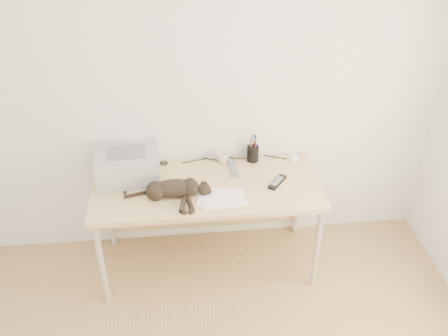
{
  "coord_description": "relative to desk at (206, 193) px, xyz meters",
  "views": [
    {
      "loc": [
        -0.18,
        -1.46,
        2.75
      ],
      "look_at": [
        0.12,
        1.34,
        0.91
      ],
      "focal_mm": 40.0,
      "sensor_mm": 36.0,
      "label": 1
    }
  ],
  "objects": [
    {
      "name": "remote_grey",
      "position": [
        0.21,
        0.08,
        0.14
      ],
      "size": [
        0.05,
        0.19,
        0.02
      ],
      "primitive_type": "cube",
      "rotation": [
        0.0,
        0.0,
        -0.01
      ],
      "color": "slate",
      "rests_on": "desk"
    },
    {
      "name": "mug",
      "position": [
        0.14,
        0.19,
        0.18
      ],
      "size": [
        0.14,
        0.14,
        0.09
      ],
      "primitive_type": "imported",
      "rotation": [
        0.0,
        0.0,
        0.73
      ],
      "color": "silver",
      "rests_on": "desk"
    },
    {
      "name": "cat",
      "position": [
        -0.24,
        -0.2,
        0.19
      ],
      "size": [
        0.59,
        0.27,
        0.13
      ],
      "rotation": [
        0.0,
        0.0,
        0.02
      ],
      "color": "black",
      "rests_on": "desk"
    },
    {
      "name": "desk",
      "position": [
        0.0,
        0.0,
        0.0
      ],
      "size": [
        1.6,
        0.7,
        0.74
      ],
      "color": "tan",
      "rests_on": "floor"
    },
    {
      "name": "remote_black",
      "position": [
        0.49,
        -0.11,
        0.14
      ],
      "size": [
        0.16,
        0.18,
        0.02
      ],
      "primitive_type": "cube",
      "rotation": [
        0.0,
        0.0,
        -0.67
      ],
      "color": "black",
      "rests_on": "desk"
    },
    {
      "name": "pen_cup",
      "position": [
        0.37,
        0.2,
        0.2
      ],
      "size": [
        0.09,
        0.09,
        0.23
      ],
      "color": "black",
      "rests_on": "desk"
    },
    {
      "name": "wall_back",
      "position": [
        0.0,
        0.27,
        0.69
      ],
      "size": [
        3.5,
        0.0,
        3.5
      ],
      "primitive_type": "plane",
      "rotation": [
        1.57,
        0.0,
        0.0
      ],
      "color": "silver",
      "rests_on": "floor"
    },
    {
      "name": "mouse",
      "position": [
        0.69,
        0.19,
        0.15
      ],
      "size": [
        0.09,
        0.13,
        0.04
      ],
      "primitive_type": "ellipsoid",
      "rotation": [
        0.0,
        0.0,
        -0.25
      ],
      "color": "white",
      "rests_on": "desk"
    },
    {
      "name": "cable_tangle",
      "position": [
        0.0,
        0.22,
        0.14
      ],
      "size": [
        1.36,
        0.07,
        0.01
      ],
      "primitive_type": null,
      "color": "black",
      "rests_on": "desk"
    },
    {
      "name": "printer",
      "position": [
        -0.55,
        0.08,
        0.23
      ],
      "size": [
        0.46,
        0.4,
        0.21
      ],
      "color": "#A5A5A9",
      "rests_on": "desk"
    },
    {
      "name": "papers",
      "position": [
        0.09,
        -0.25,
        0.14
      ],
      "size": [
        0.34,
        0.26,
        0.01
      ],
      "color": "white",
      "rests_on": "desk"
    }
  ]
}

